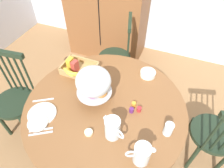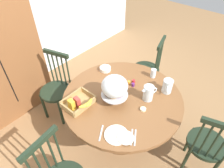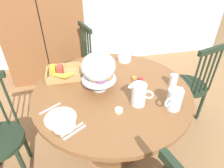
% 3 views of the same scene
% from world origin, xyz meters
% --- Properties ---
extents(ground_plane, '(10.00, 10.00, 0.00)m').
position_xyz_m(ground_plane, '(0.00, 0.00, 0.00)').
color(ground_plane, '#997047').
extents(dining_table, '(1.31, 1.31, 0.74)m').
position_xyz_m(dining_table, '(-0.12, -0.09, 0.55)').
color(dining_table, brown).
rests_on(dining_table, ground_plane).
extents(windsor_chair_near_window, '(0.42, 0.42, 0.97)m').
position_xyz_m(windsor_chair_near_window, '(0.81, 0.15, 0.45)').
color(windsor_chair_near_window, '#1E2D1E').
rests_on(windsor_chair_near_window, ground_plane).
extents(windsor_chair_by_cabinet, '(0.42, 0.42, 0.97)m').
position_xyz_m(windsor_chair_by_cabinet, '(-0.36, 0.83, 0.45)').
color(windsor_chair_by_cabinet, '#1E2D1E').
rests_on(windsor_chair_by_cabinet, ground_plane).
extents(windsor_chair_facing_door, '(0.40, 0.40, 0.97)m').
position_xyz_m(windsor_chair_facing_door, '(-1.07, -0.17, 0.45)').
color(windsor_chair_facing_door, '#1E2D1E').
rests_on(windsor_chair_facing_door, ground_plane).
extents(pastry_stand_with_dome, '(0.28, 0.28, 0.34)m').
position_xyz_m(pastry_stand_with_dome, '(-0.22, -0.06, 0.94)').
color(pastry_stand_with_dome, silver).
rests_on(pastry_stand_with_dome, dining_table).
extents(orange_juice_pitcher, '(0.18, 0.11, 0.18)m').
position_xyz_m(orange_juice_pitcher, '(0.04, -0.31, 0.82)').
color(orange_juice_pitcher, silver).
rests_on(orange_juice_pitcher, dining_table).
extents(milk_pitcher, '(0.18, 0.11, 0.16)m').
position_xyz_m(milk_pitcher, '(0.27, -0.41, 0.81)').
color(milk_pitcher, silver).
rests_on(milk_pitcher, dining_table).
extents(cereal_basket, '(0.32, 0.30, 0.12)m').
position_xyz_m(cereal_basket, '(-0.51, 0.17, 0.78)').
color(cereal_basket, tan).
rests_on(cereal_basket, dining_table).
extents(china_plate_large, '(0.22, 0.22, 0.01)m').
position_xyz_m(china_plate_large, '(-0.54, -0.35, 0.75)').
color(china_plate_large, white).
rests_on(china_plate_large, dining_table).
extents(china_plate_small, '(0.15, 0.15, 0.01)m').
position_xyz_m(china_plate_small, '(-0.51, -0.44, 0.76)').
color(china_plate_small, white).
rests_on(china_plate_small, china_plate_large).
extents(cereal_bowl, '(0.14, 0.14, 0.04)m').
position_xyz_m(cereal_bowl, '(0.11, 0.37, 0.76)').
color(cereal_bowl, white).
rests_on(cereal_bowl, dining_table).
extents(drinking_glass, '(0.06, 0.06, 0.11)m').
position_xyz_m(drinking_glass, '(0.39, -0.16, 0.80)').
color(drinking_glass, silver).
rests_on(drinking_glass, dining_table).
extents(butter_dish, '(0.06, 0.06, 0.02)m').
position_xyz_m(butter_dish, '(-0.13, -0.37, 0.75)').
color(butter_dish, beige).
rests_on(butter_dish, dining_table).
extents(jam_jar_strawberry, '(0.04, 0.04, 0.04)m').
position_xyz_m(jam_jar_strawberry, '(0.15, -0.04, 0.76)').
color(jam_jar_strawberry, '#B7282D').
rests_on(jam_jar_strawberry, dining_table).
extents(jam_jar_apricot, '(0.04, 0.04, 0.04)m').
position_xyz_m(jam_jar_apricot, '(0.10, -0.01, 0.76)').
color(jam_jar_apricot, orange).
rests_on(jam_jar_apricot, dining_table).
extents(jam_jar_grape, '(0.04, 0.04, 0.04)m').
position_xyz_m(jam_jar_grape, '(0.10, -0.07, 0.76)').
color(jam_jar_grape, '#5B2366').
rests_on(jam_jar_grape, dining_table).
extents(table_knife, '(0.15, 0.10, 0.01)m').
position_xyz_m(table_knife, '(-0.46, -0.47, 0.74)').
color(table_knife, silver).
rests_on(table_knife, dining_table).
extents(dinner_fork, '(0.15, 0.10, 0.01)m').
position_xyz_m(dinner_fork, '(-0.45, -0.49, 0.74)').
color(dinner_fork, silver).
rests_on(dinner_fork, dining_table).
extents(soup_spoon, '(0.15, 0.10, 0.01)m').
position_xyz_m(soup_spoon, '(-0.61, -0.23, 0.74)').
color(soup_spoon, silver).
rests_on(soup_spoon, dining_table).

